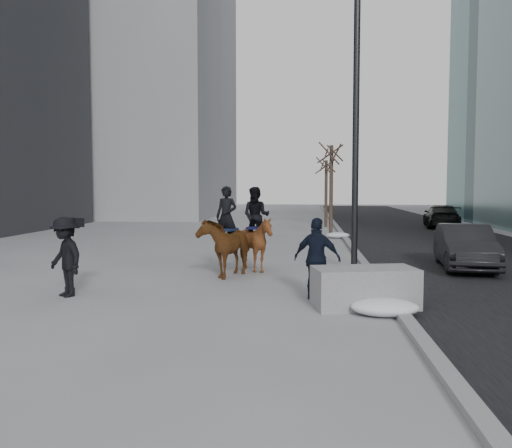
# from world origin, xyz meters

# --- Properties ---
(ground) EXTENTS (120.00, 120.00, 0.00)m
(ground) POSITION_xyz_m (0.00, 0.00, 0.00)
(ground) COLOR gray
(ground) RESTS_ON ground
(road) EXTENTS (8.00, 90.00, 0.01)m
(road) POSITION_xyz_m (7.00, 10.00, 0.01)
(road) COLOR black
(road) RESTS_ON ground
(curb) EXTENTS (0.25, 90.00, 0.12)m
(curb) POSITION_xyz_m (3.00, 10.00, 0.06)
(curb) COLOR gray
(curb) RESTS_ON ground
(planter) EXTENTS (2.18, 1.41, 0.80)m
(planter) POSITION_xyz_m (2.39, -1.12, 0.40)
(planter) COLOR gray
(planter) RESTS_ON ground
(car_near) EXTENTS (1.81, 4.07, 1.30)m
(car_near) POSITION_xyz_m (5.88, 4.33, 0.65)
(car_near) COLOR black
(car_near) RESTS_ON ground
(car_far) EXTENTS (2.53, 4.81, 1.33)m
(car_far) POSITION_xyz_m (9.11, 20.49, 0.67)
(car_far) COLOR black
(car_far) RESTS_ON ground
(tree_near) EXTENTS (1.20, 1.20, 4.83)m
(tree_near) POSITION_xyz_m (2.40, 13.98, 2.42)
(tree_near) COLOR #33251E
(tree_near) RESTS_ON ground
(tree_far) EXTENTS (1.20, 1.20, 4.39)m
(tree_far) POSITION_xyz_m (2.40, 20.51, 2.20)
(tree_far) COLOR #392922
(tree_far) RESTS_ON ground
(mounted_left) EXTENTS (1.40, 2.05, 2.43)m
(mounted_left) POSITION_xyz_m (-0.94, 2.47, 0.90)
(mounted_left) COLOR #4C2E0F
(mounted_left) RESTS_ON ground
(mounted_right) EXTENTS (1.48, 1.61, 2.40)m
(mounted_right) POSITION_xyz_m (-0.20, 3.25, 0.97)
(mounted_right) COLOR #522210
(mounted_right) RESTS_ON ground
(feeder) EXTENTS (1.11, 1.01, 1.75)m
(feeder) POSITION_xyz_m (1.46, -0.39, 0.88)
(feeder) COLOR black
(feeder) RESTS_ON ground
(camera_crew) EXTENTS (1.29, 1.22, 1.75)m
(camera_crew) POSITION_xyz_m (-4.03, -0.60, 0.89)
(camera_crew) COLOR black
(camera_crew) RESTS_ON ground
(lamppost) EXTENTS (0.25, 1.31, 9.09)m
(lamppost) POSITION_xyz_m (2.60, 3.71, 4.99)
(lamppost) COLOR black
(lamppost) RESTS_ON ground
(snow_piles) EXTENTS (1.27, 15.93, 0.32)m
(snow_piles) POSITION_xyz_m (2.70, 4.14, 0.15)
(snow_piles) COLOR silver
(snow_piles) RESTS_ON ground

